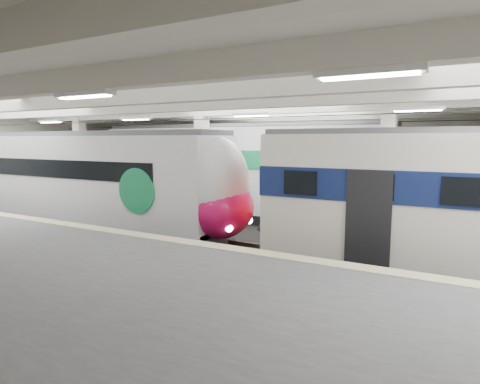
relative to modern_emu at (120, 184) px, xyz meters
The scene contains 3 objects.
station_hall 5.53m from the modern_emu, 18.69° to the right, with size 36.00×24.00×5.75m.
modern_emu is the anchor object (origin of this frame).
far_train 6.11m from the modern_emu, 64.32° to the left, with size 15.00×3.23×4.74m.
Camera 1 is at (7.23, -12.22, 3.96)m, focal length 30.00 mm.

